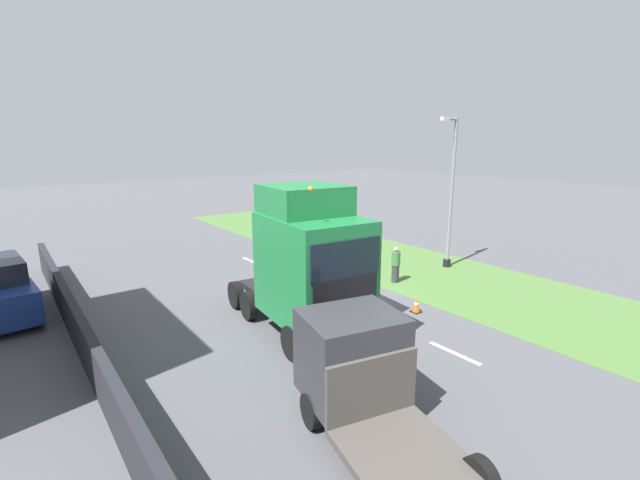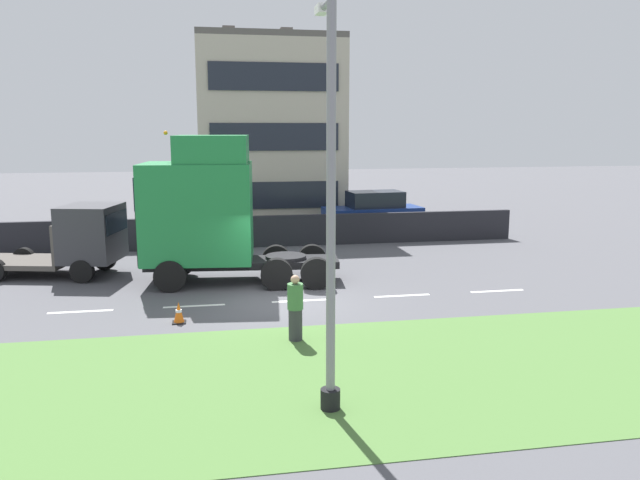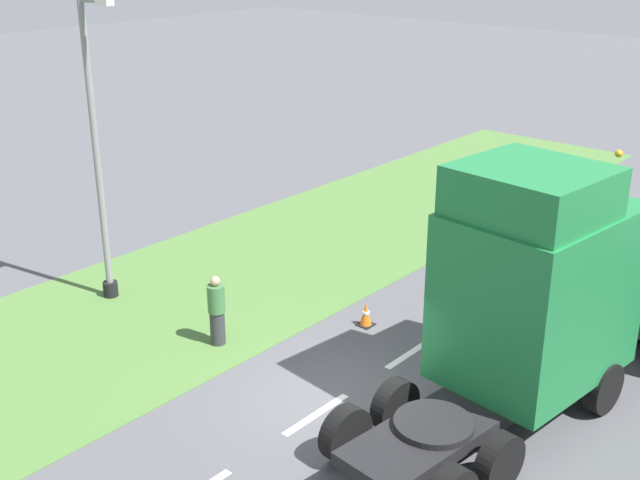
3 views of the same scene
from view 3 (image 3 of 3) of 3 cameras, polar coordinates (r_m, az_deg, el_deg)
name	(u,v)px [view 3 (image 3 of 3)]	position (r m, az deg, el deg)	size (l,w,h in m)	color
ground_plane	(339,399)	(16.29, 1.38, -11.26)	(120.00, 120.00, 0.00)	#515156
grass_verge	(151,311)	(20.14, -11.94, -4.97)	(7.00, 44.00, 0.01)	#4C7538
lane_markings	(316,414)	(15.85, -0.27, -12.29)	(0.16, 14.60, 0.00)	white
lorry_cab	(530,293)	(15.36, 14.71, -3.64)	(3.22, 6.69, 5.09)	black
lamp_post	(100,170)	(19.96, -15.40, 4.84)	(1.30, 0.37, 7.39)	black
pedestrian	(217,311)	(18.04, -7.35, -5.06)	(0.39, 0.39, 1.66)	#333338
traffic_cone_lead	(366,314)	(18.96, 3.28, -5.30)	(0.36, 0.36, 0.58)	black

